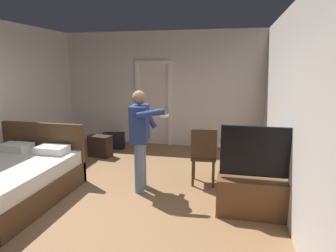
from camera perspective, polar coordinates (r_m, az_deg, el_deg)
name	(u,v)px	position (r m, az deg, el deg)	size (l,w,h in m)	color
ground_plane	(108,202)	(4.61, -11.63, -14.24)	(7.46, 7.46, 0.00)	olive
wall_back	(162,89)	(7.46, -1.27, 7.18)	(5.25, 0.12, 2.84)	silver
wall_right	(300,114)	(3.91, 24.27, 2.10)	(0.12, 7.02, 2.84)	silver
doorway_frame	(153,97)	(7.44, -2.84, 5.64)	(0.93, 0.08, 2.13)	white
bed	(9,180)	(5.09, -28.58, -9.25)	(1.57, 1.99, 1.02)	#4C331E
tv_flatscreen	(263,191)	(4.20, 17.95, -11.95)	(1.21, 0.40, 1.24)	brown
side_table	(239,159)	(5.02, 13.66, -6.31)	(0.70, 0.70, 0.70)	#4C331E
laptop	(238,144)	(4.90, 13.45, -3.38)	(0.33, 0.34, 0.17)	black
bottle_on_table	(249,142)	(4.86, 15.51, -2.93)	(0.06, 0.06, 0.26)	#3A4D10
wooden_chair	(204,154)	(4.97, 6.95, -5.43)	(0.45, 0.45, 0.99)	#4C331E
person_blue_shirt	(140,133)	(4.67, -5.39, -1.46)	(0.67, 0.63, 1.62)	slate
suitcase_dark	(100,146)	(6.73, -13.07, -3.83)	(0.49, 0.28, 0.47)	black
suitcase_small	(114,141)	(7.34, -10.55, -2.81)	(0.52, 0.29, 0.38)	black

